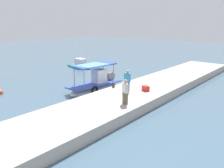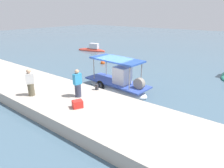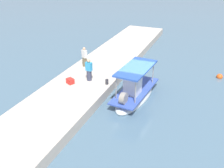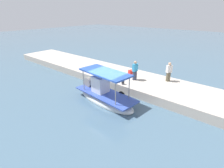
{
  "view_description": "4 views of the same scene",
  "coord_description": "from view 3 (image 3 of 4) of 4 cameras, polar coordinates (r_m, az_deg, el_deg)",
  "views": [
    {
      "loc": [
        -14.45,
        -14.37,
        6.18
      ],
      "look_at": [
        0.11,
        -2.02,
        1.03
      ],
      "focal_mm": 37.14,
      "sensor_mm": 36.0,
      "label": 1
    },
    {
      "loc": [
        8.66,
        -11.43,
        5.72
      ],
      "look_at": [
        0.9,
        -1.33,
        1.07
      ],
      "focal_mm": 31.77,
      "sensor_mm": 36.0,
      "label": 2
    },
    {
      "loc": [
        16.74,
        5.02,
        9.59
      ],
      "look_at": [
        0.11,
        -1.74,
        0.77
      ],
      "focal_mm": 42.39,
      "sensor_mm": 36.0,
      "label": 3
    },
    {
      "loc": [
        -8.01,
        9.11,
        6.58
      ],
      "look_at": [
        0.67,
        -1.2,
        0.92
      ],
      "focal_mm": 28.04,
      "sensor_mm": 36.0,
      "label": 4
    }
  ],
  "objects": [
    {
      "name": "cargo_crate",
      "position": [
        20.35,
        -9.0,
        0.64
      ],
      "size": [
        0.64,
        0.68,
        0.41
      ],
      "primitive_type": "cube",
      "rotation": [
        0.0,
        0.0,
        1.1
      ],
      "color": "red",
      "rests_on": "dock_quay"
    },
    {
      "name": "fisherman_near_bollard",
      "position": [
        20.48,
        -4.99,
        2.86
      ],
      "size": [
        0.44,
        0.53,
        1.76
      ],
      "color": "#363B50",
      "rests_on": "dock_quay"
    },
    {
      "name": "fisherman_by_crate",
      "position": [
        23.24,
        -5.96,
        5.67
      ],
      "size": [
        0.52,
        0.56,
        1.72
      ],
      "color": "brown",
      "rests_on": "dock_quay"
    },
    {
      "name": "marker_buoy",
      "position": [
        24.6,
        22.17,
        1.46
      ],
      "size": [
        0.53,
        0.53,
        0.53
      ],
      "color": "#E1531B",
      "rests_on": "ground_plane"
    },
    {
      "name": "dock_quay",
      "position": [
        21.18,
        -5.84,
        0.2
      ],
      "size": [
        36.0,
        4.65,
        0.73
      ],
      "primitive_type": "cube",
      "color": "#B7AC9F",
      "rests_on": "ground_plane"
    },
    {
      "name": "main_fishing_boat",
      "position": [
        19.43,
        4.9,
        -1.98
      ],
      "size": [
        5.63,
        2.3,
        2.81
      ],
      "color": "silver",
      "rests_on": "ground_plane"
    },
    {
      "name": "mooring_bollard",
      "position": [
        19.98,
        -1.11,
        0.47
      ],
      "size": [
        0.24,
        0.24,
        0.4
      ],
      "primitive_type": "cylinder",
      "color": "#2D2D33",
      "rests_on": "dock_quay"
    },
    {
      "name": "ground_plane",
      "position": [
        19.93,
        4.75,
        -2.69
      ],
      "size": [
        120.0,
        120.0,
        0.0
      ],
      "primitive_type": "plane",
      "color": "#476478"
    }
  ]
}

